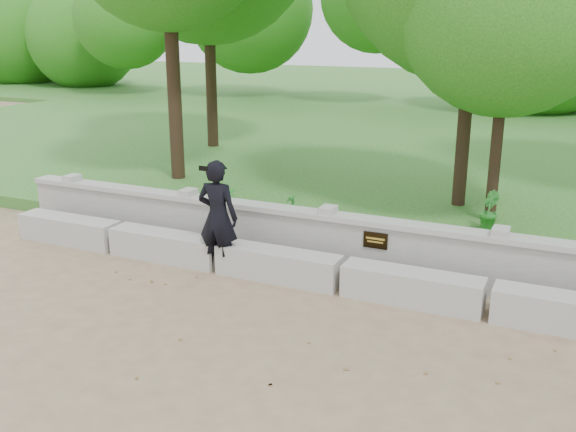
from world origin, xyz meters
The scene contains 8 objects.
ground centered at (0.00, 0.00, 0.00)m, with size 80.00×80.00×0.00m, color #9A805E.
lawn centered at (0.00, 14.00, 0.12)m, with size 40.00×22.00×0.25m, color #26571E.
concrete_bench centered at (0.00, 1.90, 0.22)m, with size 11.90×0.45×0.45m.
parapet_wall centered at (0.00, 2.60, 0.46)m, with size 12.50×0.35×0.90m.
man_main centered at (-1.95, 1.80, 0.87)m, with size 0.65×0.59×1.74m.
shrub_a centered at (-2.88, 3.70, 0.55)m, with size 0.32×0.21×0.60m, color #2C802B.
shrub_b centered at (1.54, 4.87, 0.59)m, with size 0.38×0.30×0.68m, color #2C802B.
shrub_d centered at (-1.54, 3.61, 0.56)m, with size 0.35×0.31×0.62m, color #2C802B.
Camera 1 is at (2.86, -6.05, 3.62)m, focal length 40.00 mm.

